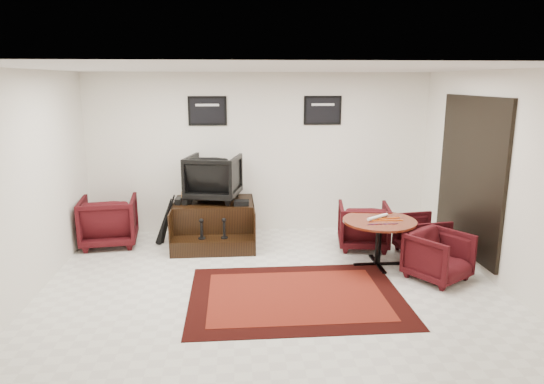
{
  "coord_description": "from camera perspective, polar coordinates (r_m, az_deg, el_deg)",
  "views": [
    {
      "loc": [
        -0.47,
        -5.98,
        2.66
      ],
      "look_at": [
        0.08,
        0.9,
        1.07
      ],
      "focal_mm": 32.0,
      "sensor_mm": 36.0,
      "label": 1
    }
  ],
  "objects": [
    {
      "name": "room_shell",
      "position": [
        6.23,
        3.56,
        4.89
      ],
      "size": [
        6.02,
        5.02,
        2.81
      ],
      "color": "white",
      "rests_on": "ground"
    },
    {
      "name": "table_chair_back",
      "position": [
        7.99,
        10.7,
        -3.65
      ],
      "size": [
        0.89,
        0.85,
        0.8
      ],
      "primitive_type": "imported",
      "rotation": [
        0.0,
        0.0,
        2.98
      ],
      "color": "black",
      "rests_on": "ground"
    },
    {
      "name": "shine_chair",
      "position": [
        8.16,
        -6.91,
        1.96
      ],
      "size": [
        0.99,
        0.95,
        0.86
      ],
      "primitive_type": "imported",
      "rotation": [
        0.0,
        0.0,
        2.91
      ],
      "color": "black",
      "rests_on": "shine_podium"
    },
    {
      "name": "paper_roll",
      "position": [
        7.24,
        12.33,
        -2.9
      ],
      "size": [
        0.37,
        0.28,
        0.05
      ],
      "primitive_type": "cylinder",
      "rotation": [
        0.0,
        1.57,
        0.6
      ],
      "color": "white",
      "rests_on": "meeting_table"
    },
    {
      "name": "shine_podium",
      "position": [
        8.22,
        -6.8,
        -3.68
      ],
      "size": [
        1.32,
        1.36,
        0.68
      ],
      "color": "black",
      "rests_on": "ground"
    },
    {
      "name": "meeting_table",
      "position": [
        7.21,
        12.5,
        -3.89
      ],
      "size": [
        1.06,
        1.06,
        0.69
      ],
      "color": "#47110A",
      "rests_on": "ground"
    },
    {
      "name": "shoes_pair",
      "position": [
        8.1,
        -10.54,
        -1.02
      ],
      "size": [
        0.22,
        0.26,
        0.09
      ],
      "color": "black",
      "rests_on": "shine_podium"
    },
    {
      "name": "armchair_side",
      "position": [
        8.41,
        -18.65,
        -2.98
      ],
      "size": [
        0.95,
        0.91,
        0.89
      ],
      "primitive_type": "imported",
      "rotation": [
        0.0,
        0.0,
        3.26
      ],
      "color": "black",
      "rests_on": "ground"
    },
    {
      "name": "umbrella_hooked",
      "position": [
        8.23,
        -12.2,
        -3.03
      ],
      "size": [
        0.32,
        0.12,
        0.86
      ],
      "primitive_type": null,
      "color": "black",
      "rests_on": "ground"
    },
    {
      "name": "umbrella_black",
      "position": [
        8.18,
        -12.52,
        -3.33
      ],
      "size": [
        0.3,
        0.11,
        0.81
      ],
      "primitive_type": null,
      "color": "black",
      "rests_on": "ground"
    },
    {
      "name": "table_chair_corner",
      "position": [
        6.99,
        19.02,
        -6.9
      ],
      "size": [
        0.96,
        0.95,
        0.73
      ],
      "primitive_type": "imported",
      "rotation": [
        0.0,
        0.0,
        0.59
      ],
      "color": "black",
      "rests_on": "ground"
    },
    {
      "name": "polish_kit",
      "position": [
        7.87,
        -3.61,
        -1.29
      ],
      "size": [
        0.25,
        0.18,
        0.08
      ],
      "primitive_type": "cube",
      "rotation": [
        0.0,
        0.0,
        -0.05
      ],
      "color": "black",
      "rests_on": "shine_podium"
    },
    {
      "name": "ground",
      "position": [
        6.56,
        -0.1,
        -10.92
      ],
      "size": [
        6.0,
        6.0,
        0.0
      ],
      "primitive_type": "plane",
      "color": "white",
      "rests_on": "ground"
    },
    {
      "name": "area_rug",
      "position": [
        6.26,
        2.84,
        -12.13
      ],
      "size": [
        2.67,
        2.01,
        0.01
      ],
      "color": "black",
      "rests_on": "ground"
    },
    {
      "name": "table_chair_window",
      "position": [
        7.92,
        17.23,
        -4.64
      ],
      "size": [
        0.7,
        0.74,
        0.68
      ],
      "primitive_type": "imported",
      "rotation": [
        0.0,
        0.0,
        1.71
      ],
      "color": "black",
      "rests_on": "ground"
    },
    {
      "name": "table_clutter",
      "position": [
        7.16,
        13.22,
        -3.28
      ],
      "size": [
        0.57,
        0.32,
        0.01
      ],
      "color": "#F5600D",
      "rests_on": "meeting_table"
    }
  ]
}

